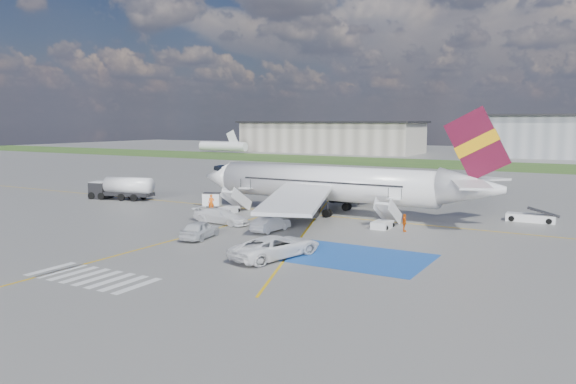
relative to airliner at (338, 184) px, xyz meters
name	(u,v)px	position (x,y,z in m)	size (l,w,h in m)	color
ground	(259,234)	(-1.51, -14.00, -3.39)	(400.00, 400.00, 0.00)	#60605E
grass_strip	(475,165)	(-1.51, 81.00, -3.39)	(400.00, 30.00, 0.01)	#2D4C1E
taxiway_line_main	(317,215)	(-1.51, -2.00, -3.39)	(120.00, 0.20, 0.01)	gold
taxiway_line_cross	(142,249)	(-6.51, -24.00, -3.39)	(0.20, 60.00, 0.01)	gold
taxiway_line_diag	(317,215)	(-1.51, -2.00, -3.39)	(0.20, 60.00, 0.01)	gold
staging_box	(339,255)	(8.49, -18.00, -3.39)	(14.00, 8.00, 0.01)	#1A4B9F
crosswalk	(92,277)	(-3.31, -32.00, -3.39)	(9.00, 4.00, 0.01)	silver
terminal_west	(330,137)	(-56.51, 116.00, 1.61)	(60.00, 22.00, 10.00)	gray
airliner	(338,184)	(0.00, 0.00, 0.00)	(36.81, 32.95, 11.92)	silver
airstairs_fwd	(231,207)	(-11.01, -5.30, -2.77)	(1.90, 5.20, 3.60)	silver
airstairs_aft	(384,221)	(7.49, -5.30, -2.77)	(1.90, 5.20, 3.60)	silver
fuel_tanker	(122,190)	(-29.98, -3.78, -2.12)	(9.19, 4.20, 3.04)	black
gpu_cart	(212,200)	(-15.52, -2.96, -2.60)	(2.45, 2.04, 1.76)	silver
belt_loader	(531,218)	(19.69, 5.46, -3.01)	(5.18, 2.06, 1.54)	silver
car_silver_a	(200,229)	(-4.92, -18.49, -2.57)	(1.95, 4.85, 1.65)	silver
car_silver_b	(271,224)	(-1.16, -12.51, -2.64)	(1.58, 4.54, 1.50)	#B6B8BE
van_white_a	(276,243)	(4.63, -21.07, -2.24)	(2.83, 6.14, 2.30)	white
van_white_b	(221,214)	(-7.82, -11.43, -2.40)	(2.07, 5.09, 1.99)	white
crew_fwd	(211,203)	(-13.59, -5.58, -2.42)	(0.71, 0.47, 1.95)	#FF620D
crew_nose	(238,201)	(-12.34, -1.88, -2.60)	(0.77, 0.60, 1.58)	orange
crew_aft	(404,223)	(9.90, -6.27, -2.54)	(1.00, 0.42, 1.71)	#DF5E0B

